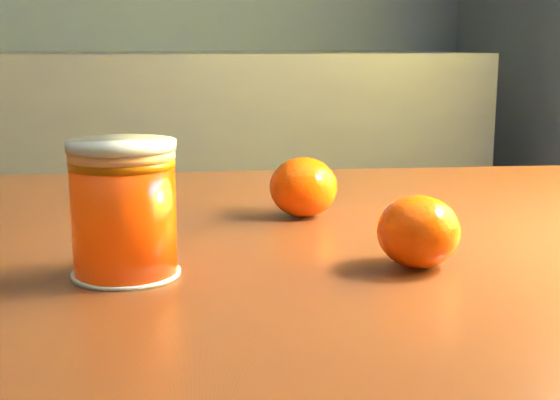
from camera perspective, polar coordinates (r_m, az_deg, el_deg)
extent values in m
cube|color=brown|center=(0.71, 3.31, -4.04)|extent=(1.09, 0.83, 0.04)
cylinder|color=#E53604|center=(0.58, -11.33, -1.30)|extent=(0.08, 0.08, 0.09)
cylinder|color=#F7A765|center=(0.57, -11.51, 3.28)|extent=(0.08, 0.08, 0.01)
cylinder|color=silver|center=(0.57, -11.54, 3.87)|extent=(0.08, 0.08, 0.00)
ellipsoid|color=#FF4E05|center=(0.60, 10.10, -2.29)|extent=(0.07, 0.07, 0.06)
ellipsoid|color=#FF4E05|center=(0.76, 1.73, 0.95)|extent=(0.08, 0.08, 0.06)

